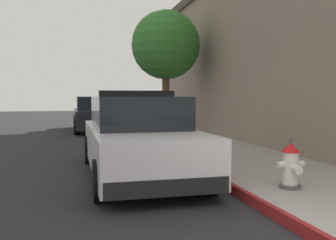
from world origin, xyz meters
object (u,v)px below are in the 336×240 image
object	(u,v)px
police_cruiser	(138,138)
fire_hydrant	(291,166)
parked_car_silver_ahead	(95,115)
street_tree	(166,46)

from	to	relation	value
police_cruiser	fire_hydrant	xyz separation A→B (m)	(1.98, -2.26, -0.24)
parked_car_silver_ahead	street_tree	size ratio (longest dim) A/B	1.03
police_cruiser	parked_car_silver_ahead	size ratio (longest dim) A/B	1.00
street_tree	fire_hydrant	bearing A→B (deg)	-91.96
fire_hydrant	street_tree	xyz separation A→B (m)	(0.31, 9.18, 3.01)
parked_car_silver_ahead	police_cruiser	bearing A→B (deg)	-88.93
fire_hydrant	police_cruiser	bearing A→B (deg)	131.16
police_cruiser	fire_hydrant	distance (m)	3.01
fire_hydrant	street_tree	size ratio (longest dim) A/B	0.16
police_cruiser	street_tree	size ratio (longest dim) A/B	1.03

